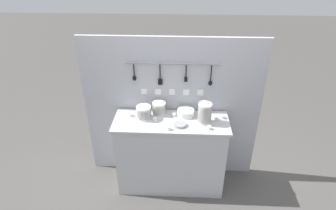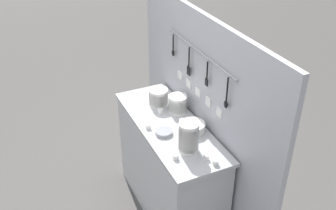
{
  "view_description": "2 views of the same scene",
  "coord_description": "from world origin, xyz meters",
  "px_view_note": "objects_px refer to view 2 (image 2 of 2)",
  "views": [
    {
      "loc": [
        0.09,
        -2.63,
        2.66
      ],
      "look_at": [
        -0.04,
        0.04,
        1.13
      ],
      "focal_mm": 30.0,
      "sensor_mm": 36.0,
      "label": 1
    },
    {
      "loc": [
        2.36,
        -1.1,
        2.73
      ],
      "look_at": [
        0.02,
        -0.02,
        1.15
      ],
      "focal_mm": 42.0,
      "sensor_mm": 36.0,
      "label": 2
    }
  ],
  "objects_px": {
    "cup_centre": "(215,162)",
    "cup_back_right": "(182,121)",
    "bowl_stack_nested_right": "(178,104)",
    "cup_back_left": "(160,111)",
    "steel_mixing_bowl": "(164,132)",
    "cup_mid_row": "(176,157)",
    "bowl_stack_wide_centre": "(189,137)",
    "plate_stack": "(193,127)",
    "cup_by_caddy": "(206,157)",
    "cup_front_left": "(148,126)",
    "bowl_stack_short_front": "(158,97)",
    "cup_edge_near": "(155,94)"
  },
  "relations": [
    {
      "from": "cup_centre",
      "to": "cup_back_right",
      "type": "bearing_deg",
      "value": 178.36
    },
    {
      "from": "bowl_stack_nested_right",
      "to": "cup_back_left",
      "type": "bearing_deg",
      "value": -102.85
    },
    {
      "from": "steel_mixing_bowl",
      "to": "cup_back_left",
      "type": "bearing_deg",
      "value": 161.73
    },
    {
      "from": "steel_mixing_bowl",
      "to": "cup_mid_row",
      "type": "bearing_deg",
      "value": -9.06
    },
    {
      "from": "cup_centre",
      "to": "cup_mid_row",
      "type": "bearing_deg",
      "value": -127.01
    },
    {
      "from": "bowl_stack_wide_centre",
      "to": "plate_stack",
      "type": "distance_m",
      "value": 0.26
    },
    {
      "from": "cup_by_caddy",
      "to": "cup_front_left",
      "type": "bearing_deg",
      "value": -156.66
    },
    {
      "from": "bowl_stack_wide_centre",
      "to": "bowl_stack_short_front",
      "type": "xyz_separation_m",
      "value": [
        -0.68,
        0.06,
        -0.04
      ]
    },
    {
      "from": "bowl_stack_nested_right",
      "to": "steel_mixing_bowl",
      "type": "relative_size",
      "value": 1.13
    },
    {
      "from": "cup_centre",
      "to": "cup_mid_row",
      "type": "height_order",
      "value": "same"
    },
    {
      "from": "bowl_stack_nested_right",
      "to": "cup_back_right",
      "type": "relative_size",
      "value": 3.62
    },
    {
      "from": "plate_stack",
      "to": "cup_by_caddy",
      "type": "relative_size",
      "value": 4.53
    },
    {
      "from": "cup_centre",
      "to": "cup_mid_row",
      "type": "xyz_separation_m",
      "value": [
        -0.17,
        -0.23,
        0.0
      ]
    },
    {
      "from": "cup_by_caddy",
      "to": "plate_stack",
      "type": "bearing_deg",
      "value": 167.72
    },
    {
      "from": "bowl_stack_nested_right",
      "to": "cup_back_right",
      "type": "bearing_deg",
      "value": -15.26
    },
    {
      "from": "steel_mixing_bowl",
      "to": "cup_back_left",
      "type": "xyz_separation_m",
      "value": [
        -0.28,
        0.09,
        0.0
      ]
    },
    {
      "from": "steel_mixing_bowl",
      "to": "cup_mid_row",
      "type": "distance_m",
      "value": 0.32
    },
    {
      "from": "bowl_stack_wide_centre",
      "to": "steel_mixing_bowl",
      "type": "bearing_deg",
      "value": -164.02
    },
    {
      "from": "plate_stack",
      "to": "cup_by_caddy",
      "type": "height_order",
      "value": "plate_stack"
    },
    {
      "from": "plate_stack",
      "to": "cup_back_left",
      "type": "height_order",
      "value": "plate_stack"
    },
    {
      "from": "bowl_stack_wide_centre",
      "to": "bowl_stack_nested_right",
      "type": "bearing_deg",
      "value": 162.31
    },
    {
      "from": "cup_edge_near",
      "to": "cup_centre",
      "type": "bearing_deg",
      "value": 0.43
    },
    {
      "from": "steel_mixing_bowl",
      "to": "cup_centre",
      "type": "relative_size",
      "value": 3.21
    },
    {
      "from": "cup_mid_row",
      "to": "cup_edge_near",
      "type": "bearing_deg",
      "value": 166.13
    },
    {
      "from": "plate_stack",
      "to": "cup_mid_row",
      "type": "height_order",
      "value": "plate_stack"
    },
    {
      "from": "cup_centre",
      "to": "cup_back_right",
      "type": "distance_m",
      "value": 0.56
    },
    {
      "from": "steel_mixing_bowl",
      "to": "cup_by_caddy",
      "type": "height_order",
      "value": "cup_by_caddy"
    },
    {
      "from": "bowl_stack_wide_centre",
      "to": "cup_mid_row",
      "type": "bearing_deg",
      "value": -69.31
    },
    {
      "from": "bowl_stack_short_front",
      "to": "cup_back_left",
      "type": "bearing_deg",
      "value": -17.66
    },
    {
      "from": "cup_back_right",
      "to": "cup_edge_near",
      "type": "distance_m",
      "value": 0.5
    },
    {
      "from": "bowl_stack_wide_centre",
      "to": "cup_front_left",
      "type": "height_order",
      "value": "bowl_stack_wide_centre"
    },
    {
      "from": "cup_front_left",
      "to": "bowl_stack_short_front",
      "type": "bearing_deg",
      "value": 143.57
    },
    {
      "from": "bowl_stack_short_front",
      "to": "cup_edge_near",
      "type": "xyz_separation_m",
      "value": [
        -0.16,
        0.03,
        -0.06
      ]
    },
    {
      "from": "cup_edge_near",
      "to": "cup_by_caddy",
      "type": "bearing_deg",
      "value": -1.41
    },
    {
      "from": "cup_back_left",
      "to": "cup_mid_row",
      "type": "relative_size",
      "value": 1.0
    },
    {
      "from": "steel_mixing_bowl",
      "to": "cup_back_right",
      "type": "xyz_separation_m",
      "value": [
        -0.07,
        0.19,
        0.0
      ]
    },
    {
      "from": "bowl_stack_nested_right",
      "to": "plate_stack",
      "type": "distance_m",
      "value": 0.31
    },
    {
      "from": "bowl_stack_short_front",
      "to": "cup_by_caddy",
      "type": "bearing_deg",
      "value": 0.69
    },
    {
      "from": "cup_back_left",
      "to": "cup_edge_near",
      "type": "bearing_deg",
      "value": 165.41
    },
    {
      "from": "plate_stack",
      "to": "cup_by_caddy",
      "type": "distance_m",
      "value": 0.36
    },
    {
      "from": "steel_mixing_bowl",
      "to": "cup_centre",
      "type": "xyz_separation_m",
      "value": [
        0.48,
        0.18,
        0.0
      ]
    },
    {
      "from": "bowl_stack_wide_centre",
      "to": "cup_mid_row",
      "type": "relative_size",
      "value": 5.65
    },
    {
      "from": "bowl_stack_wide_centre",
      "to": "cup_back_right",
      "type": "height_order",
      "value": "bowl_stack_wide_centre"
    },
    {
      "from": "cup_centre",
      "to": "cup_back_right",
      "type": "relative_size",
      "value": 1.0
    },
    {
      "from": "bowl_stack_nested_right",
      "to": "cup_mid_row",
      "type": "relative_size",
      "value": 3.62
    },
    {
      "from": "cup_front_left",
      "to": "cup_edge_near",
      "type": "height_order",
      "value": "same"
    },
    {
      "from": "steel_mixing_bowl",
      "to": "cup_front_left",
      "type": "bearing_deg",
      "value": -144.7
    },
    {
      "from": "cup_front_left",
      "to": "cup_centre",
      "type": "height_order",
      "value": "same"
    },
    {
      "from": "bowl_stack_short_front",
      "to": "cup_front_left",
      "type": "relative_size",
      "value": 3.89
    },
    {
      "from": "cup_front_left",
      "to": "cup_mid_row",
      "type": "distance_m",
      "value": 0.43
    }
  ]
}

